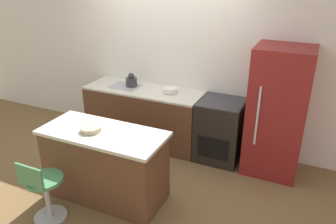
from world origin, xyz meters
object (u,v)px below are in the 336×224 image
at_px(stool_chair, 44,191).
at_px(kettle, 131,81).
at_px(mixing_bowl, 170,90).
at_px(oven_range, 220,130).
at_px(refrigerator, 277,112).

distance_m(stool_chair, kettle, 2.19).
xyz_separation_m(kettle, mixing_bowl, (0.67, 0.00, -0.05)).
distance_m(oven_range, stool_chair, 2.47).
bearing_deg(mixing_bowl, kettle, 180.00).
height_order(kettle, mixing_bowl, kettle).
bearing_deg(mixing_bowl, oven_range, -2.17).
bearing_deg(stool_chair, mixing_bowl, 75.36).
height_order(oven_range, kettle, kettle).
relative_size(kettle, mixing_bowl, 1.04).
xyz_separation_m(oven_range, refrigerator, (0.74, -0.01, 0.42)).
xyz_separation_m(refrigerator, kettle, (-2.21, 0.04, 0.11)).
bearing_deg(kettle, mixing_bowl, 0.00).
height_order(oven_range, stool_chair, oven_range).
distance_m(kettle, mixing_bowl, 0.67).
height_order(oven_range, mixing_bowl, mixing_bowl).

